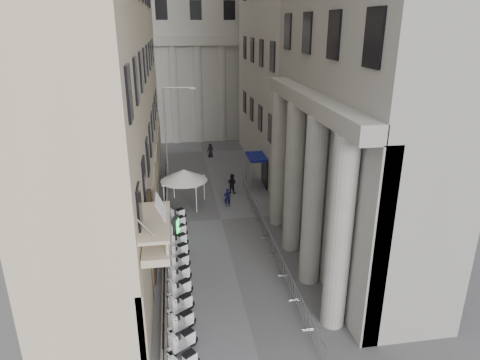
{
  "coord_description": "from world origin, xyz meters",
  "views": [
    {
      "loc": [
        -3.3,
        -11.25,
        14.58
      ],
      "look_at": [
        0.98,
        15.78,
        4.5
      ],
      "focal_mm": 32.0,
      "sensor_mm": 36.0,
      "label": 1
    }
  ],
  "objects_px": {
    "pedestrian_b": "(232,183)",
    "security_tent": "(179,174)",
    "street_lamp": "(170,127)",
    "pedestrian_a": "(227,198)",
    "info_kiosk": "(176,228)"
  },
  "relations": [
    {
      "from": "info_kiosk",
      "to": "pedestrian_a",
      "type": "bearing_deg",
      "value": 67.1
    },
    {
      "from": "security_tent",
      "to": "street_lamp",
      "type": "bearing_deg",
      "value": 97.51
    },
    {
      "from": "street_lamp",
      "to": "info_kiosk",
      "type": "bearing_deg",
      "value": -88.39
    },
    {
      "from": "security_tent",
      "to": "info_kiosk",
      "type": "relative_size",
      "value": 2.19
    },
    {
      "from": "security_tent",
      "to": "street_lamp",
      "type": "distance_m",
      "value": 5.62
    },
    {
      "from": "info_kiosk",
      "to": "street_lamp",
      "type": "bearing_deg",
      "value": 107.24
    },
    {
      "from": "pedestrian_a",
      "to": "street_lamp",
      "type": "bearing_deg",
      "value": -59.49
    },
    {
      "from": "street_lamp",
      "to": "pedestrian_a",
      "type": "bearing_deg",
      "value": -53.19
    },
    {
      "from": "security_tent",
      "to": "pedestrian_a",
      "type": "xyz_separation_m",
      "value": [
        3.87,
        -1.43,
        -1.85
      ]
    },
    {
      "from": "security_tent",
      "to": "pedestrian_a",
      "type": "distance_m",
      "value": 4.52
    },
    {
      "from": "street_lamp",
      "to": "pedestrian_b",
      "type": "bearing_deg",
      "value": -30.31
    },
    {
      "from": "pedestrian_b",
      "to": "security_tent",
      "type": "bearing_deg",
      "value": 55.47
    },
    {
      "from": "pedestrian_b",
      "to": "info_kiosk",
      "type": "bearing_deg",
      "value": 95.05
    },
    {
      "from": "pedestrian_a",
      "to": "pedestrian_b",
      "type": "relative_size",
      "value": 0.88
    },
    {
      "from": "street_lamp",
      "to": "pedestrian_a",
      "type": "distance_m",
      "value": 9.02
    }
  ]
}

